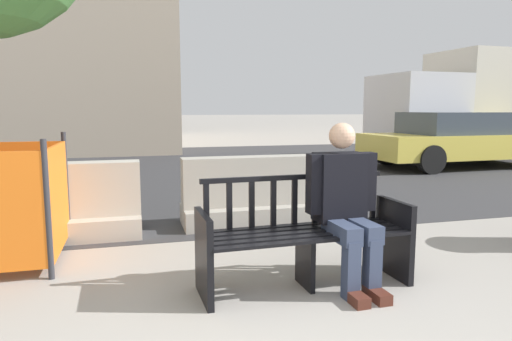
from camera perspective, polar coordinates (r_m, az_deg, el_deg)
name	(u,v)px	position (r m, az deg, el deg)	size (l,w,h in m)	color
street_asphalt	(162,170)	(10.93, -11.64, 0.12)	(120.00, 12.00, 0.01)	#333335
street_bench	(304,238)	(3.72, 6.03, -8.40)	(1.71, 0.58, 0.88)	black
seated_person	(345,201)	(3.73, 11.06, -3.78)	(0.58, 0.73, 1.31)	black
jersey_barrier_centre	(262,196)	(5.73, 0.81, -3.19)	(2.00, 0.68, 0.84)	#9E998E
jersey_barrier_left	(47,209)	(5.49, -24.71, -4.38)	(2.00, 0.68, 0.84)	#ADA89E
car_taxi_near	(457,140)	(12.18, 23.83, 3.54)	(4.66, 2.04, 1.34)	#DBC64C
delivery_truck	(491,100)	(15.30, 27.30, 7.88)	(6.88, 2.56, 3.05)	silver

